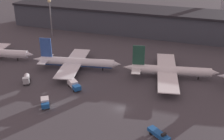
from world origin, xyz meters
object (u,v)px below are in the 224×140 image
Objects in this scene: airplane_1 at (76,62)px; service_vehicle_4 at (74,84)px; service_vehicle_0 at (45,102)px; service_vehicle_5 at (26,79)px; service_vehicle_1 at (159,134)px; airplane_2 at (169,71)px.

service_vehicle_4 is at bearing -77.95° from airplane_1.
service_vehicle_5 is (-15.86, 12.49, 0.15)m from service_vehicle_0.
service_vehicle_4 reaches higher than service_vehicle_1.
service_vehicle_4 is at bearing 65.30° from service_vehicle_5.
airplane_1 reaches higher than airplane_2.
service_vehicle_0 is at bearing -149.82° from service_vehicle_1.
airplane_1 is 54.03m from service_vehicle_1.
service_vehicle_1 is (38.20, -3.71, -0.35)m from service_vehicle_0.
airplane_1 is 5.21× the size of service_vehicle_4.
airplane_2 reaches higher than service_vehicle_0.
airplane_1 is 38.88m from airplane_2.
service_vehicle_4 is at bearing 133.84° from service_vehicle_0.
airplane_2 is at bearing -4.20° from airplane_1.
service_vehicle_1 is (41.85, -34.13, -1.88)m from airplane_1.
airplane_2 is (38.60, 4.73, -0.05)m from airplane_1.
service_vehicle_4 is at bearing -171.81° from service_vehicle_1.
airplane_1 is 6.39× the size of service_vehicle_5.
airplane_1 is 17.32m from service_vehicle_4.
airplane_2 is 6.30× the size of service_vehicle_5.
service_vehicle_4 is 1.23× the size of service_vehicle_5.
service_vehicle_0 is at bearing -146.02° from airplane_2.
service_vehicle_1 is 39.52m from service_vehicle_4.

